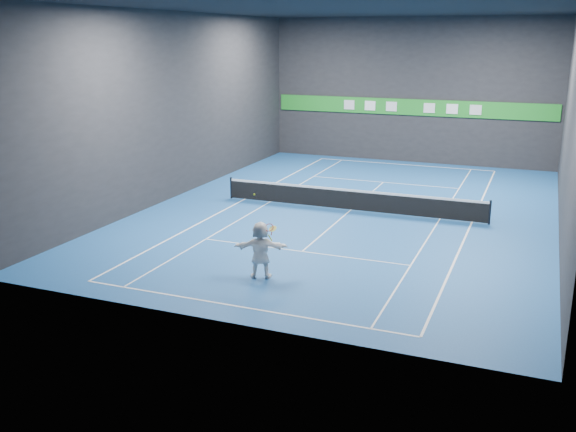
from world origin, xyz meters
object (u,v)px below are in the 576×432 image
at_px(tennis_net, 351,199).
at_px(tennis_racket, 270,229).
at_px(tennis_ball, 254,194).
at_px(player, 261,250).

bearing_deg(tennis_net, tennis_racket, -90.19).
distance_m(tennis_ball, tennis_racket, 1.25).
distance_m(tennis_net, tennis_racket, 9.44).
bearing_deg(tennis_racket, tennis_net, 89.81).
relative_size(tennis_net, tennis_racket, 20.24).
xyz_separation_m(player, tennis_net, (0.35, 9.41, -0.43)).
bearing_deg(player, tennis_net, -111.48).
height_order(player, tennis_ball, tennis_ball).
distance_m(player, tennis_net, 9.43).
xyz_separation_m(tennis_net, tennis_racket, (-0.03, -9.37, 1.17)).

